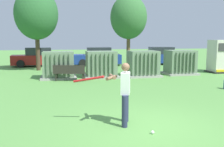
% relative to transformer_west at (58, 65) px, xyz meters
% --- Properties ---
extents(ground_plane, '(96.00, 96.00, 0.00)m').
position_rel_transformer_west_xyz_m(ground_plane, '(2.35, -9.08, -0.79)').
color(ground_plane, '#5B9947').
extents(transformer_west, '(2.10, 1.70, 1.62)m').
position_rel_transformer_west_xyz_m(transformer_west, '(0.00, 0.00, 0.00)').
color(transformer_west, '#9E9B93').
rests_on(transformer_west, ground).
extents(transformer_mid_west, '(2.10, 1.70, 1.62)m').
position_rel_transformer_west_xyz_m(transformer_mid_west, '(2.61, -0.05, 0.00)').
color(transformer_mid_west, '#9E9B93').
rests_on(transformer_mid_west, ground).
extents(transformer_mid_east, '(2.10, 1.70, 1.62)m').
position_rel_transformer_west_xyz_m(transformer_mid_east, '(5.28, -0.24, 0.00)').
color(transformer_mid_east, '#9E9B93').
rests_on(transformer_mid_east, ground).
extents(transformer_east, '(2.10, 1.70, 1.62)m').
position_rel_transformer_west_xyz_m(transformer_east, '(8.01, 0.12, 0.00)').
color(transformer_east, '#9E9B93').
rests_on(transformer_east, ground).
extents(generator_enclosure, '(1.60, 1.40, 2.30)m').
position_rel_transformer_west_xyz_m(generator_enclosure, '(11.23, 0.41, 0.35)').
color(generator_enclosure, '#262626').
rests_on(generator_enclosure, ground).
extents(park_bench, '(1.84, 0.83, 0.92)m').
position_rel_transformer_west_xyz_m(park_bench, '(0.61, -1.16, -0.25)').
color(park_bench, '#2D2823').
rests_on(park_bench, ground).
extents(batter, '(1.59, 0.81, 1.74)m').
position_rel_transformer_west_xyz_m(batter, '(1.84, -8.75, 0.19)').
color(batter, '#282D4C').
rests_on(batter, ground).
extents(sports_ball, '(0.09, 0.09, 0.09)m').
position_rel_transformer_west_xyz_m(sports_ball, '(2.39, -9.62, -0.74)').
color(sports_ball, white).
rests_on(sports_ball, ground).
extents(tree_left, '(3.18, 3.18, 6.08)m').
position_rel_transformer_west_xyz_m(tree_left, '(-1.52, 4.23, 3.38)').
color(tree_left, '#4C3828').
rests_on(tree_left, ground).
extents(tree_center_left, '(3.23, 3.23, 6.17)m').
position_rel_transformer_west_xyz_m(tree_center_left, '(6.11, 6.37, 3.44)').
color(tree_center_left, brown).
rests_on(tree_center_left, ground).
extents(parked_car_leftmost, '(4.31, 2.14, 1.62)m').
position_rel_transformer_west_xyz_m(parked_car_leftmost, '(-1.84, 7.22, -0.04)').
color(parked_car_leftmost, maroon).
rests_on(parked_car_leftmost, ground).
extents(parked_car_left_of_center, '(4.30, 2.12, 1.62)m').
position_rel_transformer_west_xyz_m(parked_car_left_of_center, '(3.37, 6.81, -0.04)').
color(parked_car_left_of_center, navy).
rests_on(parked_car_left_of_center, ground).
extents(parked_car_right_of_center, '(4.40, 2.35, 1.62)m').
position_rel_transformer_west_xyz_m(parked_car_right_of_center, '(9.20, 6.56, -0.04)').
color(parked_car_right_of_center, navy).
rests_on(parked_car_right_of_center, ground).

